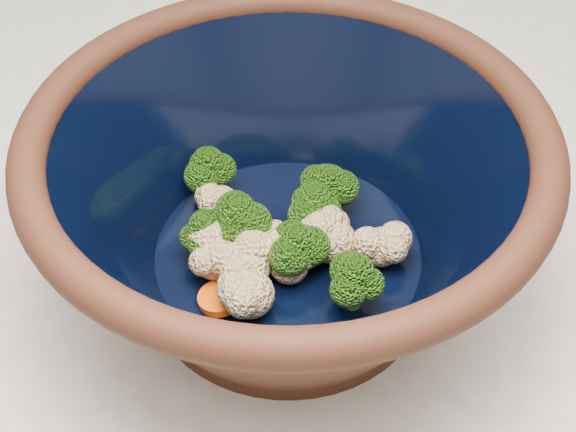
{
  "coord_description": "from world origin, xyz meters",
  "views": [
    {
      "loc": [
        -0.03,
        -0.37,
        1.37
      ],
      "look_at": [
        -0.06,
        0.02,
        0.97
      ],
      "focal_mm": 50.0,
      "sensor_mm": 36.0,
      "label": 1
    }
  ],
  "objects": [
    {
      "name": "mixing_bowl",
      "position": [
        -0.06,
        0.02,
        0.99
      ],
      "size": [
        0.45,
        0.45,
        0.16
      ],
      "rotation": [
        0.0,
        0.0,
        0.42
      ],
      "color": "black",
      "rests_on": "counter"
    },
    {
      "name": "vegetable_pile",
      "position": [
        -0.07,
        0.02,
        0.96
      ],
      "size": [
        0.17,
        0.15,
        0.05
      ],
      "color": "#608442",
      "rests_on": "mixing_bowl"
    }
  ]
}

